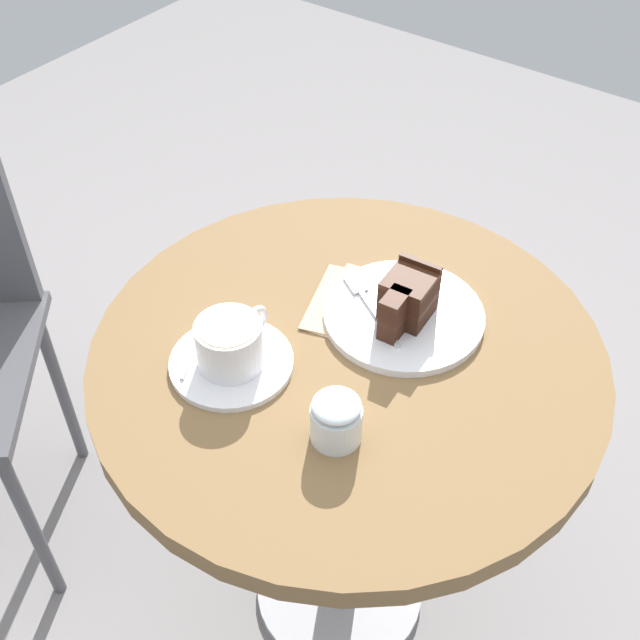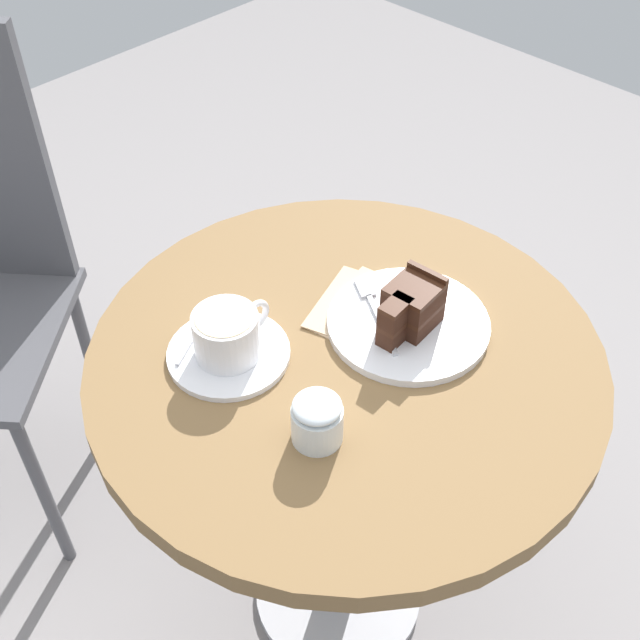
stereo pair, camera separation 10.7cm
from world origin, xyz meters
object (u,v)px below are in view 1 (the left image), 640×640
object	(u,v)px
saucer	(231,363)
cake_slice	(407,298)
teaspoon	(196,342)
sugar_pot	(336,419)
coffee_cup	(230,343)
napkin	(369,308)
cake_plate	(404,315)
fork	(367,301)

from	to	relation	value
saucer	cake_slice	world-z (taller)	cake_slice
cake_slice	saucer	bearing A→B (deg)	144.99
teaspoon	sugar_pot	distance (m)	0.24
coffee_cup	napkin	world-z (taller)	coffee_cup
saucer	sugar_pot	size ratio (longest dim) A/B	2.45
cake_plate	fork	bearing A→B (deg)	104.75
teaspoon	cake_slice	bearing A→B (deg)	-71.39
fork	sugar_pot	xyz separation A→B (m)	(-0.21, -0.10, 0.02)
coffee_cup	napkin	bearing A→B (deg)	-23.50
saucer	coffee_cup	world-z (taller)	coffee_cup
coffee_cup	cake_plate	bearing A→B (deg)	-32.66
coffee_cup	sugar_pot	xyz separation A→B (m)	(-0.01, -0.18, -0.01)
saucer	napkin	distance (m)	0.22
cake_slice	coffee_cup	bearing A→B (deg)	145.38
saucer	napkin	size ratio (longest dim) A/B	0.82
cake_slice	napkin	size ratio (longest dim) A/B	0.51
saucer	cake_plate	size ratio (longest dim) A/B	0.73
cake_plate	napkin	bearing A→B (deg)	105.22
saucer	napkin	bearing A→B (deg)	-24.00
napkin	coffee_cup	bearing A→B (deg)	156.50
teaspoon	sugar_pot	world-z (taller)	sugar_pot
saucer	coffee_cup	bearing A→B (deg)	-88.09
saucer	fork	world-z (taller)	fork
fork	napkin	size ratio (longest dim) A/B	0.71
teaspoon	saucer	bearing A→B (deg)	-113.70
cake_plate	cake_slice	size ratio (longest dim) A/B	2.19
coffee_cup	cake_plate	distance (m)	0.25
coffee_cup	teaspoon	xyz separation A→B (m)	(-0.00, 0.06, -0.03)
teaspoon	cake_plate	distance (m)	0.29
teaspoon	cake_slice	size ratio (longest dim) A/B	0.97
saucer	sugar_pot	xyz separation A→B (m)	(-0.01, -0.18, 0.03)
cake_plate	fork	xyz separation A→B (m)	(-0.01, 0.05, 0.01)
saucer	cake_slice	size ratio (longest dim) A/B	1.60
cake_plate	fork	size ratio (longest dim) A/B	1.59
saucer	coffee_cup	distance (m)	0.04
saucer	cake_plate	bearing A→B (deg)	-33.06
fork	sugar_pot	world-z (taller)	sugar_pot
cake_slice	teaspoon	bearing A→B (deg)	135.75
cake_slice	sugar_pot	world-z (taller)	cake_slice
saucer	fork	xyz separation A→B (m)	(0.20, -0.08, 0.01)
saucer	napkin	world-z (taller)	saucer
teaspoon	coffee_cup	bearing A→B (deg)	-113.76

